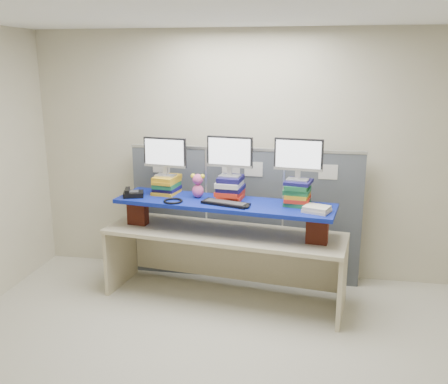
% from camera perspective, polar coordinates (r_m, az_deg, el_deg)
% --- Properties ---
extents(room, '(5.00, 4.00, 2.80)m').
position_cam_1_polar(room, '(3.78, -1.40, -1.26)').
color(room, beige).
rests_on(room, ground).
extents(cubicle_partition, '(2.60, 0.06, 1.53)m').
position_cam_1_polar(cubicle_partition, '(5.64, 2.34, -2.56)').
color(cubicle_partition, '#42484E').
rests_on(cubicle_partition, ground).
extents(desk, '(2.54, 1.03, 0.75)m').
position_cam_1_polar(desk, '(5.18, -0.00, -6.12)').
color(desk, '#C3B795').
rests_on(desk, ground).
extents(brick_pier_left, '(0.22, 0.14, 0.28)m').
position_cam_1_polar(brick_pier_left, '(5.40, -9.82, -2.22)').
color(brick_pier_left, maroon).
rests_on(brick_pier_left, desk).
extents(brick_pier_right, '(0.22, 0.14, 0.28)m').
position_cam_1_polar(brick_pier_right, '(4.84, 10.61, -4.22)').
color(brick_pier_right, maroon).
rests_on(brick_pier_right, desk).
extents(blue_board, '(2.28, 0.84, 0.04)m').
position_cam_1_polar(blue_board, '(5.04, -0.00, -1.32)').
color(blue_board, navy).
rests_on(blue_board, brick_pier_left).
extents(book_stack_left, '(0.28, 0.34, 0.19)m').
position_cam_1_polar(book_stack_left, '(5.36, -6.57, 0.83)').
color(book_stack_left, gold).
rests_on(book_stack_left, blue_board).
extents(book_stack_center, '(0.29, 0.33, 0.23)m').
position_cam_1_polar(book_stack_center, '(5.10, 0.71, 0.48)').
color(book_stack_center, red).
rests_on(book_stack_center, blue_board).
extents(book_stack_right, '(0.29, 0.33, 0.25)m').
position_cam_1_polar(book_stack_right, '(4.95, 8.40, -0.04)').
color(book_stack_right, '#1A6334').
rests_on(book_stack_right, blue_board).
extents(monitor_left, '(0.47, 0.16, 0.41)m').
position_cam_1_polar(monitor_left, '(5.29, -6.76, 4.29)').
color(monitor_left, '#B7B6BC').
rests_on(monitor_left, book_stack_left).
extents(monitor_center, '(0.47, 0.16, 0.41)m').
position_cam_1_polar(monitor_center, '(5.03, 0.66, 4.37)').
color(monitor_center, '#B7B6BC').
rests_on(monitor_center, book_stack_center).
extents(monitor_right, '(0.47, 0.16, 0.41)m').
position_cam_1_polar(monitor_right, '(4.87, 8.50, 4.01)').
color(monitor_right, '#B7B6BC').
rests_on(monitor_right, book_stack_right).
extents(keyboard, '(0.50, 0.29, 0.03)m').
position_cam_1_polar(keyboard, '(4.92, 0.18, -1.29)').
color(keyboard, black).
rests_on(keyboard, blue_board).
extents(mouse, '(0.08, 0.11, 0.03)m').
position_cam_1_polar(mouse, '(4.82, 2.64, -1.64)').
color(mouse, black).
rests_on(mouse, blue_board).
extents(desk_phone, '(0.25, 0.24, 0.09)m').
position_cam_1_polar(desk_phone, '(5.30, -10.39, -0.17)').
color(desk_phone, black).
rests_on(desk_phone, blue_board).
extents(headset, '(0.26, 0.26, 0.02)m').
position_cam_1_polar(headset, '(5.04, -5.83, -1.02)').
color(headset, black).
rests_on(headset, blue_board).
extents(plush_toy, '(0.15, 0.11, 0.25)m').
position_cam_1_polar(plush_toy, '(5.16, -3.01, 0.75)').
color(plush_toy, '#D2508F').
rests_on(plush_toy, blue_board).
extents(binder_stack, '(0.29, 0.26, 0.06)m').
position_cam_1_polar(binder_stack, '(4.76, 10.55, -1.94)').
color(binder_stack, beige).
rests_on(binder_stack, blue_board).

